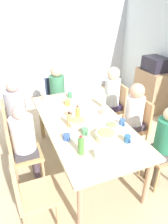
{
  "coord_description": "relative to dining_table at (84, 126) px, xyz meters",
  "views": [
    {
      "loc": [
        2.31,
        -0.95,
        2.3
      ],
      "look_at": [
        0.0,
        0.0,
        0.91
      ],
      "focal_mm": 34.1,
      "sensor_mm": 36.0,
      "label": 1
    }
  ],
  "objects": [
    {
      "name": "cup_0",
      "position": [
        0.75,
        -0.14,
        0.12
      ],
      "size": [
        0.11,
        0.08,
        0.09
      ],
      "color": "white",
      "rests_on": "dining_table"
    },
    {
      "name": "microwave",
      "position": [
        -1.11,
        2.04,
        0.35
      ],
      "size": [
        0.48,
        0.36,
        0.28
      ],
      "primitive_type": "cube",
      "color": "black",
      "rests_on": "side_cabinet"
    },
    {
      "name": "cup_1",
      "position": [
        0.28,
        -0.1,
        0.11
      ],
      "size": [
        0.12,
        0.08,
        0.08
      ],
      "color": "#4F895A",
      "rests_on": "dining_table"
    },
    {
      "name": "person_5",
      "position": [
        -0.69,
        0.81,
        0.05
      ],
      "size": [
        0.3,
        0.3,
        1.24
      ],
      "color": "#29374A",
      "rests_on": "ground_plane"
    },
    {
      "name": "cup_6",
      "position": [
        -0.55,
        -0.05,
        0.12
      ],
      "size": [
        0.12,
        0.08,
        0.1
      ],
      "color": "#DFCC4D",
      "rests_on": "dining_table"
    },
    {
      "name": "person_4",
      "position": [
        0.0,
        -0.81,
        0.01
      ],
      "size": [
        0.3,
        0.3,
        1.17
      ],
      "color": "#413C3C",
      "rests_on": "ground_plane"
    },
    {
      "name": "cup_2",
      "position": [
        0.62,
        0.3,
        0.12
      ],
      "size": [
        0.11,
        0.07,
        0.09
      ],
      "color": "#2C5F94",
      "rests_on": "dining_table"
    },
    {
      "name": "person_2",
      "position": [
        -1.32,
        0.0,
        0.03
      ],
      "size": [
        0.3,
        0.3,
        1.19
      ],
      "color": "#363442",
      "rests_on": "ground_plane"
    },
    {
      "name": "bowl_1",
      "position": [
        0.47,
        0.09,
        0.13
      ],
      "size": [
        0.26,
        0.26,
        0.11
      ],
      "color": "beige",
      "rests_on": "dining_table"
    },
    {
      "name": "plate_2",
      "position": [
        -0.26,
        -0.14,
        0.09
      ],
      "size": [
        0.2,
        0.2,
        0.04
      ],
      "color": "silver",
      "rests_on": "dining_table"
    },
    {
      "name": "cup_7",
      "position": [
        0.3,
        -0.35,
        0.11
      ],
      "size": [
        0.12,
        0.09,
        0.07
      ],
      "color": "#3757A2",
      "rests_on": "dining_table"
    },
    {
      "name": "dining_table",
      "position": [
        0.0,
        0.0,
        0.0
      ],
      "size": [
        2.07,
        1.05,
        0.76
      ],
      "color": "#C8B68E",
      "rests_on": "ground_plane"
    },
    {
      "name": "cup_4",
      "position": [
        -0.8,
        0.07,
        0.12
      ],
      "size": [
        0.11,
        0.07,
        0.09
      ],
      "color": "#458C63",
      "rests_on": "dining_table"
    },
    {
      "name": "bottle_0",
      "position": [
        -0.27,
        0.43,
        0.19
      ],
      "size": [
        0.07,
        0.07,
        0.25
      ],
      "color": "silver",
      "rests_on": "dining_table"
    },
    {
      "name": "plate_0",
      "position": [
        -0.12,
        0.32,
        0.09
      ],
      "size": [
        0.21,
        0.21,
        0.04
      ],
      "color": "silver",
      "rests_on": "dining_table"
    },
    {
      "name": "person_0",
      "position": [
        -0.0,
        0.81,
        0.03
      ],
      "size": [
        0.3,
        0.3,
        1.2
      ],
      "color": "#47363C",
      "rests_on": "ground_plane"
    },
    {
      "name": "chair_0",
      "position": [
        0.0,
        0.9,
        -0.18
      ],
      "size": [
        0.4,
        0.4,
        0.9
      ],
      "color": "tan",
      "rests_on": "ground_plane"
    },
    {
      "name": "person_3",
      "position": [
        -0.69,
        -0.81,
        0.05
      ],
      "size": [
        0.3,
        0.3,
        1.24
      ],
      "color": "#48444C",
      "rests_on": "ground_plane"
    },
    {
      "name": "chair_2",
      "position": [
        -1.42,
        0.0,
        -0.18
      ],
      "size": [
        0.4,
        0.4,
        0.9
      ],
      "color": "#273045",
      "rests_on": "ground_plane"
    },
    {
      "name": "chair_3",
      "position": [
        -0.69,
        -0.9,
        -0.18
      ],
      "size": [
        0.4,
        0.4,
        0.9
      ],
      "color": "tan",
      "rests_on": "ground_plane"
    },
    {
      "name": "bottle_2",
      "position": [
        0.6,
        -0.28,
        0.18
      ],
      "size": [
        0.07,
        0.07,
        0.23
      ],
      "color": "#4C8839",
      "rests_on": "dining_table"
    },
    {
      "name": "bottle_1",
      "position": [
        -0.04,
        -0.08,
        0.19
      ],
      "size": [
        0.06,
        0.06,
        0.24
      ],
      "color": "gold",
      "rests_on": "dining_table"
    },
    {
      "name": "chair_6",
      "position": [
        0.69,
        -0.9,
        -0.18
      ],
      "size": [
        0.4,
        0.4,
        0.9
      ],
      "color": "tan",
      "rests_on": "ground_plane"
    },
    {
      "name": "cup_3",
      "position": [
        -0.86,
        -0.33,
        0.11
      ],
      "size": [
        0.12,
        0.09,
        0.08
      ],
      "color": "white",
      "rests_on": "dining_table"
    },
    {
      "name": "wall_left",
      "position": [
        -2.81,
        0.0,
        0.61
      ],
      "size": [
        0.12,
        4.79,
        2.6
      ],
      "primitive_type": "cube",
      "color": "silver",
      "rests_on": "ground_plane"
    },
    {
      "name": "chair_4",
      "position": [
        0.0,
        -0.9,
        -0.18
      ],
      "size": [
        0.4,
        0.4,
        0.9
      ],
      "color": "tan",
      "rests_on": "ground_plane"
    },
    {
      "name": "chair_1",
      "position": [
        0.69,
        0.9,
        -0.18
      ],
      "size": [
        0.4,
        0.4,
        0.9
      ],
      "color": "tan",
      "rests_on": "ground_plane"
    },
    {
      "name": "person_1",
      "position": [
        0.69,
        0.81,
        -0.01
      ],
      "size": [
        0.3,
        0.3,
        1.15
      ],
      "color": "brown",
      "rests_on": "ground_plane"
    },
    {
      "name": "cup_5",
      "position": [
        0.28,
        0.43,
        0.12
      ],
      "size": [
        0.11,
        0.08,
        0.09
      ],
      "color": "#365B99",
      "rests_on": "dining_table"
    },
    {
      "name": "side_cabinet",
      "position": [
        -1.11,
        2.04,
        -0.24
      ],
      "size": [
        0.7,
        0.44,
        0.9
      ],
      "primitive_type": "cube",
      "color": "#A6815B",
      "rests_on": "ground_plane"
    },
    {
      "name": "ground_plane",
      "position": [
        0.0,
        0.0,
        -0.69
      ],
      "size": [
        6.59,
        6.59,
        0.0
      ],
      "primitive_type": "plane",
      "color": "#CAB28A"
    },
    {
      "name": "bottle_3",
      "position": [
        0.03,
        -0.22,
        0.17
      ],
      "size": [
        0.06,
        0.06,
        0.2
      ],
      "color": "tan",
      "rests_on": "dining_table"
    },
    {
      "name": "bowl_0",
      "position": [
        0.07,
        -0.11,
        0.12
      ],
      "size": [
        0.24,
        0.24,
        0.1
      ],
      "color": "beige",
      "rests_on": "dining_table"
    },
    {
      "name": "plate_1",
      "position": [
        0.25,
        0.3,
        0.09
      ],
      "size": [
        0.26,
        0.26,
        0.04
      ],
      "color": "white",
      "rests_on": "dining_table"
    },
    {
      "name": "chair_5",
      "position": [
        -0.69,
        0.9,
        -0.18
      ],
      "size": [
        0.4,
        0.4,
        0.9
      ],
      "color": "tan",
      "rests_on": "ground_plane"
    }
  ]
}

